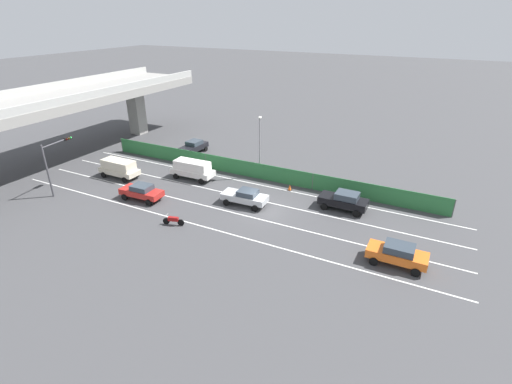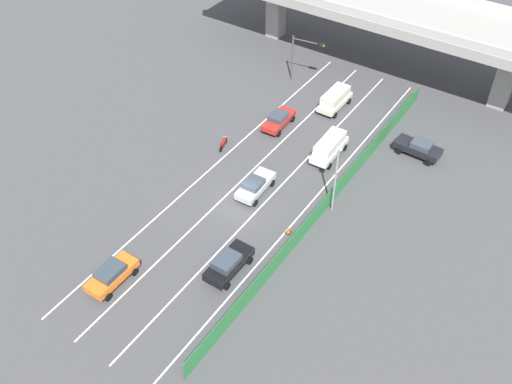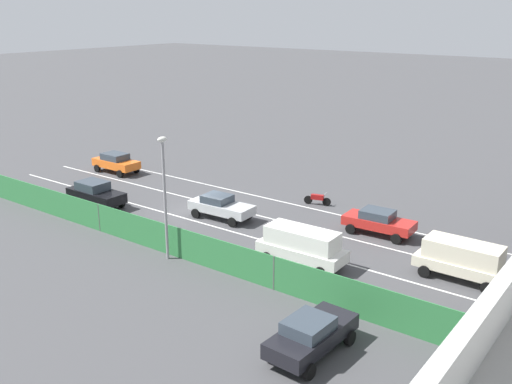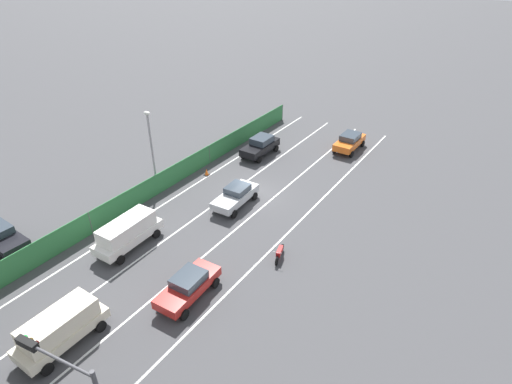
{
  "view_description": "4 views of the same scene",
  "coord_description": "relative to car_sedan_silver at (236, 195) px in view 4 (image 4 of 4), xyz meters",
  "views": [
    {
      "loc": [
        -28.48,
        -13.98,
        16.79
      ],
      "look_at": [
        -1.15,
        -0.02,
        2.34
      ],
      "focal_mm": 26.79,
      "sensor_mm": 36.0,
      "label": 1
    },
    {
      "loc": [
        21.44,
        -29.66,
        35.12
      ],
      "look_at": [
        1.39,
        0.3,
        1.86
      ],
      "focal_mm": 40.48,
      "sensor_mm": 36.0,
      "label": 2
    },
    {
      "loc": [
        27.9,
        25.43,
        13.28
      ],
      "look_at": [
        -1.39,
        3.57,
        1.74
      ],
      "focal_mm": 40.66,
      "sensor_mm": 36.0,
      "label": 3
    },
    {
      "loc": [
        -16.79,
        24.62,
        18.21
      ],
      "look_at": [
        -1.45,
        1.53,
        1.57
      ],
      "focal_mm": 29.87,
      "sensor_mm": 36.0,
      "label": 4
    }
  ],
  "objects": [
    {
      "name": "lane_line_mid_right",
      "position": [
        1.44,
        2.09,
        -0.87
      ],
      "size": [
        0.14,
        43.92,
        0.01
      ],
      "primitive_type": "cube",
      "color": "silver",
      "rests_on": "ground"
    },
    {
      "name": "traffic_light",
      "position": [
        -5.83,
        18.28,
        2.99
      ],
      "size": [
        3.84,
        0.75,
        5.42
      ],
      "color": "#47474C",
      "rests_on": "ground"
    },
    {
      "name": "ground_plane",
      "position": [
        -0.25,
        -1.86,
        -0.87
      ],
      "size": [
        300.0,
        300.0,
        0.0
      ],
      "primitive_type": "plane",
      "color": "#424244"
    },
    {
      "name": "car_sedan_silver",
      "position": [
        0.0,
        0.0,
        0.0
      ],
      "size": [
        2.13,
        4.5,
        1.58
      ],
      "color": "#B7BABC",
      "rests_on": "ground"
    },
    {
      "name": "car_sedan_black",
      "position": [
        3.35,
        -8.68,
        0.09
      ],
      "size": [
        2.06,
        4.48,
        1.77
      ],
      "color": "black",
      "rests_on": "ground"
    },
    {
      "name": "street_lamp",
      "position": [
        6.77,
        1.84,
        3.35
      ],
      "size": [
        0.6,
        0.36,
        6.94
      ],
      "color": "gray",
      "rests_on": "ground"
    },
    {
      "name": "lane_line_left_edge",
      "position": [
        -5.31,
        2.09,
        -0.87
      ],
      "size": [
        0.14,
        43.92,
        0.01
      ],
      "primitive_type": "cube",
      "color": "silver",
      "rests_on": "ground"
    },
    {
      "name": "traffic_cone",
      "position": [
        5.05,
        -2.54,
        -0.58
      ],
      "size": [
        0.47,
        0.47,
        0.63
      ],
      "color": "orange",
      "rests_on": "ground"
    },
    {
      "name": "parked_sedan_dark",
      "position": [
        10.02,
        13.16,
        0.04
      ],
      "size": [
        4.47,
        2.16,
        1.65
      ],
      "color": "black",
      "rests_on": "ground"
    },
    {
      "name": "lane_line_right_edge",
      "position": [
        4.82,
        2.09,
        -0.87
      ],
      "size": [
        0.14,
        43.92,
        0.01
      ],
      "primitive_type": "cube",
      "color": "silver",
      "rests_on": "ground"
    },
    {
      "name": "car_van_white",
      "position": [
        3.0,
        8.25,
        0.31
      ],
      "size": [
        2.12,
        4.94,
        2.06
      ],
      "color": "silver",
      "rests_on": "ground"
    },
    {
      "name": "green_fence",
      "position": [
        6.32,
        2.09,
        0.03
      ],
      "size": [
        0.1,
        40.02,
        1.8
      ],
      "color": "#2D753D",
      "rests_on": "ground"
    },
    {
      "name": "motorcycle",
      "position": [
        -6.23,
        3.72,
        -0.41
      ],
      "size": [
        0.76,
        1.9,
        0.93
      ],
      "color": "black",
      "rests_on": "ground"
    },
    {
      "name": "car_taxi_orange",
      "position": [
        -3.39,
        -14.47,
        0.05
      ],
      "size": [
        1.99,
        4.27,
        1.66
      ],
      "color": "orange",
      "rests_on": "ground"
    },
    {
      "name": "car_van_cream",
      "position": [
        -0.41,
        15.77,
        0.29
      ],
      "size": [
        2.07,
        4.66,
        2.02
      ],
      "color": "beige",
      "rests_on": "ground"
    },
    {
      "name": "lane_line_mid_left",
      "position": [
        -1.93,
        2.09,
        -0.87
      ],
      "size": [
        0.14,
        43.92,
        0.01
      ],
      "primitive_type": "cube",
      "color": "silver",
      "rests_on": "ground"
    },
    {
      "name": "car_sedan_red",
      "position": [
        -3.6,
        9.64,
        -0.0
      ],
      "size": [
        2.1,
        4.4,
        1.56
      ],
      "color": "red",
      "rests_on": "ground"
    }
  ]
}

